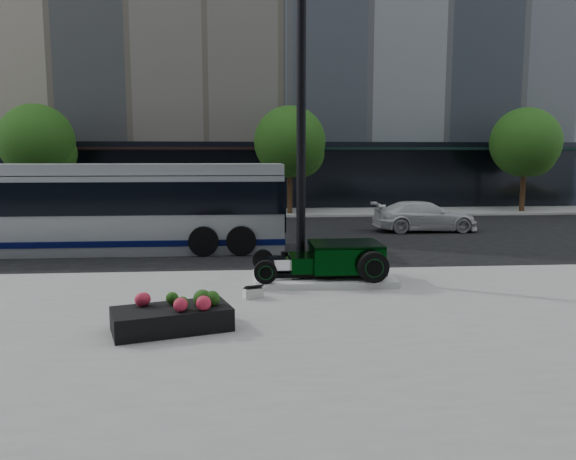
{
  "coord_description": "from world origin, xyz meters",
  "views": [
    {
      "loc": [
        -1.62,
        -16.95,
        3.2
      ],
      "look_at": [
        -0.36,
        -1.97,
        1.2
      ],
      "focal_mm": 35.0,
      "sensor_mm": 36.0,
      "label": 1
    }
  ],
  "objects": [
    {
      "name": "info_plaque",
      "position": [
        -1.38,
        -5.0,
        0.24
      ],
      "size": [
        0.47,
        0.4,
        0.31
      ],
      "color": "silver",
      "rests_on": "sidewalk_near"
    },
    {
      "name": "flower_planter",
      "position": [
        -2.87,
        -7.16,
        0.36
      ],
      "size": [
        2.25,
        1.57,
        0.66
      ],
      "color": "black",
      "rests_on": "sidewalk_near"
    },
    {
      "name": "sidewalk_near",
      "position": [
        0.0,
        -10.5,
        0.06
      ],
      "size": [
        70.0,
        17.0,
        0.12
      ],
      "primitive_type": "cube",
      "color": "gray",
      "rests_on": "ground"
    },
    {
      "name": "display_plinth",
      "position": [
        0.38,
        -3.52,
        0.2
      ],
      "size": [
        3.4,
        1.8,
        0.15
      ],
      "primitive_type": "cube",
      "color": "silver",
      "rests_on": "sidewalk_near"
    },
    {
      "name": "hot_rod",
      "position": [
        0.71,
        -3.52,
        0.7
      ],
      "size": [
        3.22,
        2.0,
        0.81
      ],
      "color": "black",
      "rests_on": "display_plinth"
    },
    {
      "name": "transit_bus",
      "position": [
        -6.21,
        2.22,
        1.49
      ],
      "size": [
        12.12,
        2.88,
        2.92
      ],
      "color": "#A3A7AC",
      "rests_on": "ground"
    },
    {
      "name": "white_sedan",
      "position": [
        6.16,
        6.16,
        0.64
      ],
      "size": [
        4.39,
        1.8,
        1.27
      ],
      "primitive_type": "imported",
      "rotation": [
        0.0,
        0.0,
        1.57
      ],
      "color": "silver",
      "rests_on": "ground"
    },
    {
      "name": "sidewalk_far",
      "position": [
        0.0,
        14.0,
        0.06
      ],
      "size": [
        70.0,
        4.0,
        0.12
      ],
      "primitive_type": "cube",
      "color": "gray",
      "rests_on": "ground"
    },
    {
      "name": "ground",
      "position": [
        0.0,
        0.0,
        0.0
      ],
      "size": [
        120.0,
        120.0,
        0.0
      ],
      "primitive_type": "plane",
      "color": "black",
      "rests_on": "ground"
    },
    {
      "name": "lamppost",
      "position": [
        -0.09,
        -2.71,
        3.78
      ],
      "size": [
        0.43,
        0.43,
        7.91
      ],
      "color": "black",
      "rests_on": "sidewalk_near"
    },
    {
      "name": "street_trees",
      "position": [
        1.15,
        13.07,
        3.77
      ],
      "size": [
        29.8,
        3.8,
        5.7
      ],
      "color": "black",
      "rests_on": "sidewalk_far"
    }
  ]
}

